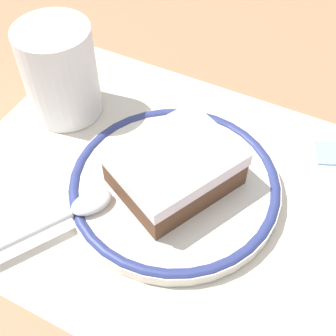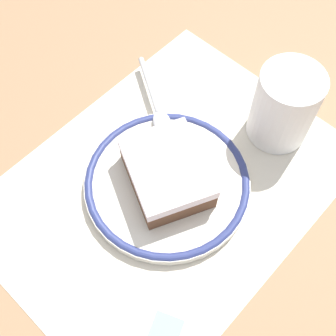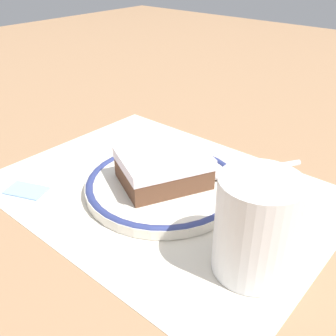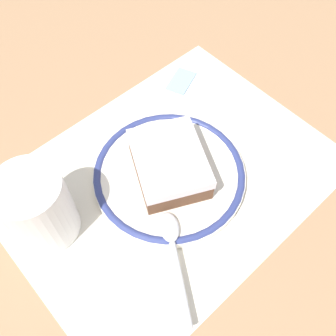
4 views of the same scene
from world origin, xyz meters
name	(u,v)px [view 1 (image 1 of 4)]	position (x,y,z in m)	size (l,w,h in m)	color
ground_plane	(174,190)	(0.00, 0.00, 0.00)	(2.40, 2.40, 0.00)	#9E7551
placemat	(174,190)	(0.00, 0.00, 0.00)	(0.41, 0.31, 0.00)	beige
plate	(168,185)	(0.00, 0.00, 0.01)	(0.19, 0.19, 0.01)	silver
cake_slice	(178,171)	(0.00, 0.00, 0.03)	(0.12, 0.13, 0.04)	brown
spoon	(68,214)	(0.06, 0.08, 0.02)	(0.08, 0.12, 0.01)	silver
cup	(61,78)	(0.15, -0.05, 0.04)	(0.07, 0.07, 0.10)	white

